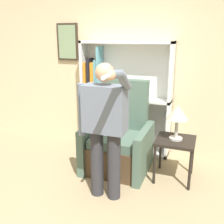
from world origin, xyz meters
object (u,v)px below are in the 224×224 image
(table_lamp, at_px, (177,114))
(bookcase, at_px, (116,98))
(side_table, at_px, (175,145))
(armchair, at_px, (119,142))
(person_standing, at_px, (105,124))

(table_lamp, bearing_deg, bookcase, 147.27)
(side_table, bearing_deg, armchair, 175.72)
(person_standing, relative_size, table_lamp, 3.48)
(armchair, relative_size, person_standing, 0.79)
(person_standing, distance_m, side_table, 1.07)
(bookcase, bearing_deg, person_standing, -75.68)
(bookcase, xyz_separation_m, person_standing, (0.35, -1.36, 0.04))
(table_lamp, bearing_deg, side_table, 90.00)
(side_table, distance_m, table_lamp, 0.42)
(person_standing, distance_m, table_lamp, 0.98)
(bookcase, relative_size, armchair, 1.42)
(person_standing, relative_size, side_table, 2.81)
(bookcase, relative_size, side_table, 3.17)
(bookcase, distance_m, side_table, 1.31)
(side_table, xyz_separation_m, table_lamp, (0.00, -0.00, 0.42))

